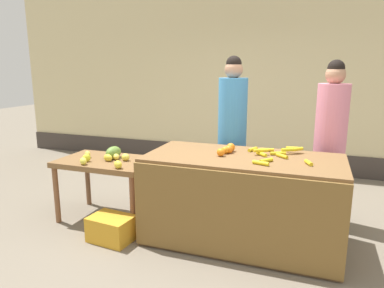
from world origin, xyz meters
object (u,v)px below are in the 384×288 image
object	(u,v)px
vendor_woman_blue_shirt	(232,136)
vendor_woman_pink_shirt	(330,144)
produce_sack	(194,184)
produce_crate	(112,228)

from	to	relation	value
vendor_woman_blue_shirt	vendor_woman_pink_shirt	size ratio (longest dim) A/B	1.03
vendor_woman_blue_shirt	produce_sack	bearing A→B (deg)	168.69
produce_crate	vendor_woman_pink_shirt	bearing A→B (deg)	30.23
produce_crate	produce_sack	xyz separation A→B (m)	(0.46, 1.27, 0.13)
vendor_woman_blue_shirt	vendor_woman_pink_shirt	distance (m)	1.10
vendor_woman_pink_shirt	produce_crate	size ratio (longest dim) A/B	4.19
vendor_woman_pink_shirt	produce_sack	bearing A→B (deg)	177.72
vendor_woman_blue_shirt	vendor_woman_pink_shirt	world-z (taller)	vendor_woman_blue_shirt
vendor_woman_pink_shirt	produce_crate	xyz separation A→B (m)	(-2.07, -1.21, -0.80)
vendor_woman_pink_shirt	produce_sack	size ratio (longest dim) A/B	3.60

